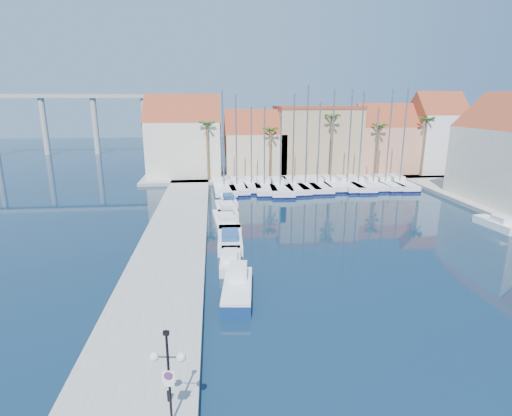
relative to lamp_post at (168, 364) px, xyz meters
The scene contains 37 objects.
ground 11.51m from the lamp_post, 50.73° to the left, with size 260.00×260.00×0.00m, color black.
quay_west 22.35m from the lamp_post, 95.18° to the left, with size 6.00×77.00×0.50m, color gray.
shore_north 59.13m from the lamp_post, 73.27° to the left, with size 54.00×16.00×0.50m, color gray.
lamp_post is the anchor object (origin of this frame).
bollard 2.76m from the lamp_post, 100.33° to the left, with size 0.18×0.18×0.45m, color black.
fishing_boat 11.91m from the lamp_post, 73.64° to the left, with size 2.45×5.75×1.95m.
motorboat_west_0 16.96m from the lamp_post, 79.57° to the left, with size 1.91×5.09×1.40m.
motorboat_west_1 21.97m from the lamp_post, 81.53° to the left, with size 2.39×6.85×1.40m.
motorboat_west_2 27.56m from the lamp_post, 83.67° to the left, with size 2.87×7.45×1.40m.
motorboat_west_3 32.43m from the lamp_post, 84.31° to the left, with size 2.61×6.99×1.40m.
motorboat_west_4 36.76m from the lamp_post, 84.37° to the left, with size 2.32×5.67×1.40m.
motorboat_east_1 38.93m from the lamp_post, 37.01° to the left, with size 2.13×5.19×1.40m.
sailboat_0 44.66m from the lamp_post, 85.81° to the left, with size 3.46×11.60×14.29m.
sailboat_1 45.09m from the lamp_post, 83.46° to the left, with size 3.41×10.08×13.68m.
sailboat_2 46.11m from the lamp_post, 80.75° to the left, with size 2.42×8.88×12.04m.
sailboat_3 45.58m from the lamp_post, 78.30° to the left, with size 3.23×11.14×12.10m.
sailboat_4 45.49m from the lamp_post, 75.33° to the left, with size 3.86×12.15×11.22m.
sailboat_5 46.67m from the lamp_post, 73.31° to the left, with size 3.81×11.66×13.86m.
sailboat_6 47.32m from the lamp_post, 70.98° to the left, with size 2.95×10.56×15.00m.
sailboat_7 48.09m from the lamp_post, 68.91° to the left, with size 3.09×10.89×12.60m.
sailboat_8 49.16m from the lamp_post, 66.74° to the left, with size 2.57×9.31×14.44m.
sailboat_9 49.66m from the lamp_post, 63.92° to the left, with size 2.90×9.77×14.43m.
sailboat_10 50.58m from the lamp_post, 62.14° to the left, with size 2.98×10.44×14.06m.
sailboat_11 51.63m from the lamp_post, 59.84° to the left, with size 2.38×8.75×11.93m.
sailboat_12 52.83m from the lamp_post, 58.08° to the left, with size 3.02×9.79×14.46m.
sailboat_13 53.92m from the lamp_post, 55.95° to the left, with size 2.99×10.03×14.76m.
building_0 55.74m from the lamp_post, 93.09° to the left, with size 12.30×9.00×13.50m.
building_1 56.33m from the lamp_post, 80.80° to the left, with size 10.30×8.00×11.00m.
building_2 60.07m from the lamp_post, 70.53° to the left, with size 14.20×10.20×11.50m.
building_3 64.17m from the lamp_post, 60.06° to the left, with size 10.30×8.00×12.00m.
building_4 68.35m from the lamp_post, 53.08° to the left, with size 8.30×8.00×14.00m.
palm_0 50.91m from the lamp_post, 88.87° to the left, with size 2.60×2.60×10.15m.
palm_1 51.98m from the lamp_post, 77.73° to the left, with size 2.60×2.60×9.15m.
palm_2 55.17m from the lamp_post, 67.44° to the left, with size 2.60×2.60×11.15m.
palm_3 58.54m from the lamp_post, 60.16° to the left, with size 2.60×2.60×9.65m.
palm_4 62.98m from the lamp_post, 53.80° to the left, with size 2.60×2.60×10.65m.
viaduct 96.33m from the lamp_post, 109.50° to the left, with size 48.00×2.20×14.45m.
Camera 1 is at (-5.06, -21.86, 12.75)m, focal length 28.00 mm.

